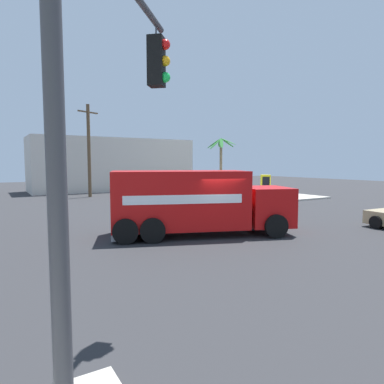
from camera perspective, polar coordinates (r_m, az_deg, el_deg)
name	(u,v)px	position (r m, az deg, el deg)	size (l,w,h in m)	color
ground_plane	(218,235)	(14.95, 4.46, -7.21)	(100.00, 100.00, 0.00)	#2B2B2D
sidewalk_corner_far	(248,196)	(32.06, 9.37, -0.63)	(10.34, 10.34, 0.14)	#B2ADA0
delivery_truck	(196,202)	(14.71, 0.69, -1.62)	(8.10, 5.20, 2.80)	red
traffic_light_primary	(108,96)	(4.78, -14.02, 15.50)	(2.72, 2.97, 5.95)	#38383D
vending_machine_red	(265,184)	(33.56, 12.27, 1.28)	(1.17, 1.14, 1.85)	yellow
palm_tree_far	(221,156)	(33.33, 4.91, 6.13)	(3.02, 3.08, 5.42)	#7A6647
utility_pole	(89,150)	(32.53, -16.99, 6.86)	(2.04, 1.06, 8.43)	brown
building_backdrop	(113,165)	(40.22, -13.15, 4.52)	(17.89, 6.00, 5.87)	beige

